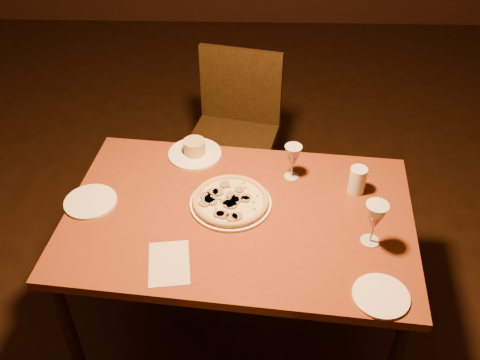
{
  "coord_description": "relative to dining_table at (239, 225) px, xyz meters",
  "views": [
    {
      "loc": [
        0.35,
        -1.54,
        2.16
      ],
      "look_at": [
        0.3,
        0.03,
        0.85
      ],
      "focal_mm": 40.0,
      "sensor_mm": 36.0,
      "label": 1
    }
  ],
  "objects": [
    {
      "name": "floor",
      "position": [
        -0.3,
        0.02,
        -0.66
      ],
      "size": [
        7.0,
        7.0,
        0.0
      ],
      "primitive_type": "plane",
      "color": "black",
      "rests_on": "ground"
    },
    {
      "name": "ramekin_saucer",
      "position": [
        -0.21,
        0.38,
        0.09
      ],
      "size": [
        0.24,
        0.24,
        0.08
      ],
      "color": "white",
      "rests_on": "dining_table"
    },
    {
      "name": "menu_card",
      "position": [
        -0.24,
        -0.26,
        0.06
      ],
      "size": [
        0.17,
        0.23,
        0.0
      ],
      "primitive_type": "cube",
      "rotation": [
        0.0,
        0.0,
        0.14
      ],
      "color": "beige",
      "rests_on": "dining_table"
    },
    {
      "name": "side_plate_near",
      "position": [
        0.48,
        -0.39,
        0.07
      ],
      "size": [
        0.19,
        0.19,
        0.01
      ],
      "primitive_type": "cylinder",
      "color": "white",
      "rests_on": "dining_table"
    },
    {
      "name": "chair_far",
      "position": [
        -0.05,
        0.88,
        -0.14
      ],
      "size": [
        0.54,
        0.54,
        0.93
      ],
      "rotation": [
        0.0,
        0.0,
        -0.22
      ],
      "color": "black",
      "rests_on": "floor"
    },
    {
      "name": "wine_glass_far",
      "position": [
        0.22,
        0.23,
        0.14
      ],
      "size": [
        0.07,
        0.07,
        0.16
      ],
      "primitive_type": null,
      "color": "#B7594C",
      "rests_on": "dining_table"
    },
    {
      "name": "pizza_plate",
      "position": [
        -0.03,
        0.05,
        0.08
      ],
      "size": [
        0.33,
        0.33,
        0.04
      ],
      "color": "white",
      "rests_on": "dining_table"
    },
    {
      "name": "dining_table",
      "position": [
        0.0,
        0.0,
        0.0
      ],
      "size": [
        1.43,
        1.0,
        0.72
      ],
      "rotation": [
        0.0,
        0.0,
        -0.1
      ],
      "color": "brown",
      "rests_on": "floor"
    },
    {
      "name": "side_plate_left",
      "position": [
        -0.59,
        0.05,
        0.07
      ],
      "size": [
        0.21,
        0.21,
        0.01
      ],
      "primitive_type": "cylinder",
      "color": "white",
      "rests_on": "dining_table"
    },
    {
      "name": "wine_glass_right",
      "position": [
        0.49,
        -0.13,
        0.15
      ],
      "size": [
        0.08,
        0.08,
        0.18
      ],
      "primitive_type": null,
      "color": "#B7594C",
      "rests_on": "dining_table"
    },
    {
      "name": "water_tumbler",
      "position": [
        0.48,
        0.15,
        0.12
      ],
      "size": [
        0.07,
        0.07,
        0.12
      ],
      "primitive_type": "cylinder",
      "color": "silver",
      "rests_on": "dining_table"
    }
  ]
}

